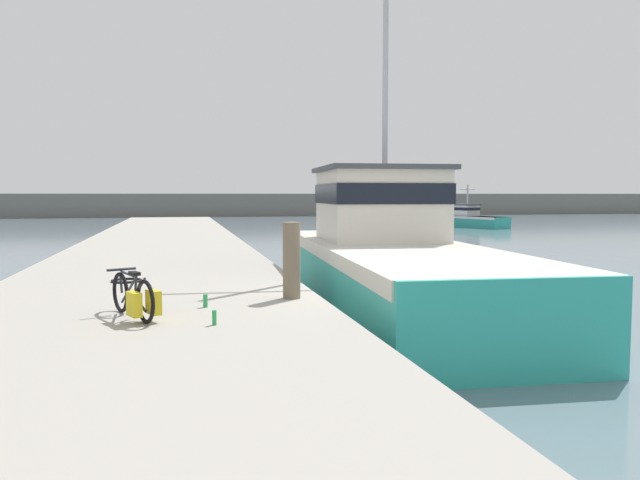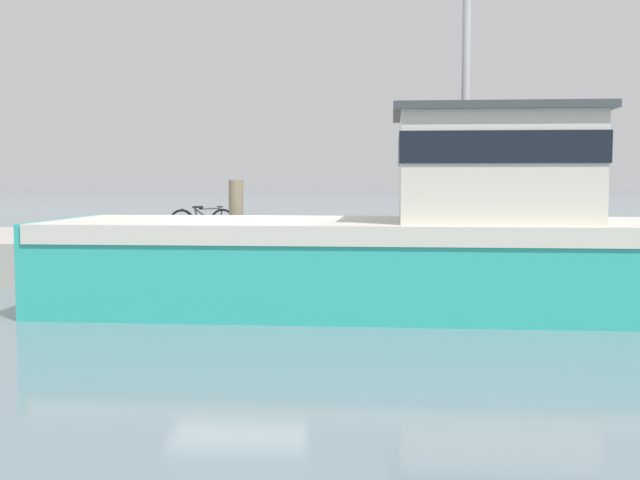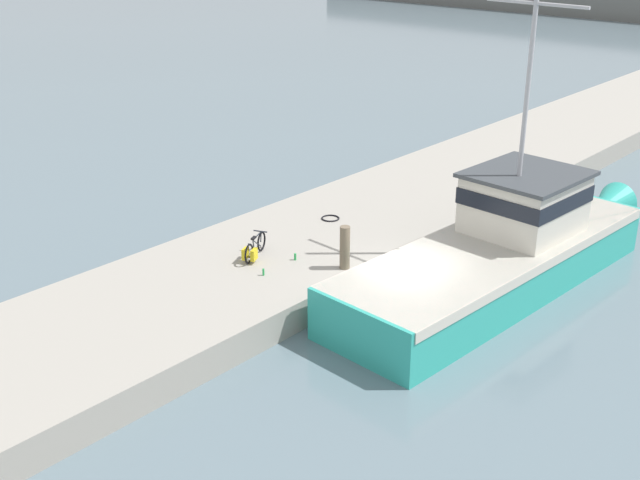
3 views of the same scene
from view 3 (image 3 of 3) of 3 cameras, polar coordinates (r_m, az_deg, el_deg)
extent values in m
plane|color=slate|center=(23.32, 5.88, -5.05)|extent=(320.00, 320.00, 0.00)
cube|color=#A39E93|center=(25.65, -2.05, -1.14)|extent=(6.04, 80.00, 0.90)
cube|color=teal|center=(24.68, 12.11, -1.87)|extent=(4.23, 12.25, 1.53)
cone|color=teal|center=(30.54, 19.55, 2.12)|extent=(1.58, 2.25, 1.45)
cube|color=beige|center=(24.44, 12.23, -0.57)|extent=(4.29, 12.01, 0.31)
cube|color=beige|center=(25.28, 14.31, 2.54)|extent=(2.99, 3.25, 1.76)
cube|color=black|center=(25.18, 14.38, 3.20)|extent=(3.05, 3.32, 0.49)
cube|color=#3D4247|center=(24.98, 14.52, 4.56)|extent=(3.23, 3.51, 0.12)
cylinder|color=#B2B2B7|center=(23.80, 14.72, 12.02)|extent=(0.14, 0.14, 6.58)
cylinder|color=#B2B2B7|center=(23.57, 15.13, 15.94)|extent=(3.16, 0.29, 0.10)
torus|color=black|center=(24.00, -5.07, -0.98)|extent=(0.30, 0.59, 0.62)
torus|color=black|center=(24.85, -4.19, -0.10)|extent=(0.30, 0.59, 0.62)
cylinder|color=#232833|center=(24.16, -4.92, -0.98)|extent=(0.17, 0.33, 0.17)
cylinder|color=#232833|center=(24.28, -4.74, -0.44)|extent=(0.09, 0.14, 0.47)
cylinder|color=#232833|center=(24.11, -4.89, -0.44)|extent=(0.21, 0.43, 0.35)
cylinder|color=#232833|center=(24.50, -4.51, -0.23)|extent=(0.29, 0.60, 0.48)
cylinder|color=#232833|center=(24.46, -4.48, 0.31)|extent=(0.24, 0.49, 0.05)
cylinder|color=#232833|center=(24.77, -4.22, 0.21)|extent=(0.07, 0.10, 0.32)
cylinder|color=#232833|center=(24.66, -4.26, 0.62)|extent=(0.42, 0.21, 0.04)
cube|color=black|center=(24.20, -4.74, 0.15)|extent=(0.19, 0.26, 0.05)
cube|color=gold|center=(24.10, -5.33, -0.96)|extent=(0.24, 0.34, 0.34)
cube|color=gold|center=(24.00, -4.72, -1.04)|extent=(0.24, 0.34, 0.34)
cylinder|color=#756651|center=(23.46, 1.78, -0.54)|extent=(0.30, 0.30, 1.32)
torus|color=black|center=(27.43, 0.74, 1.56)|extent=(0.63, 0.63, 0.05)
cylinder|color=green|center=(24.22, -1.78, -1.20)|extent=(0.07, 0.07, 0.21)
cylinder|color=green|center=(23.27, -4.05, -2.29)|extent=(0.06, 0.06, 0.21)
camera|label=1|loc=(18.64, -24.42, -5.30)|focal=35.00mm
camera|label=2|loc=(20.93, 45.46, -8.93)|focal=45.00mm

